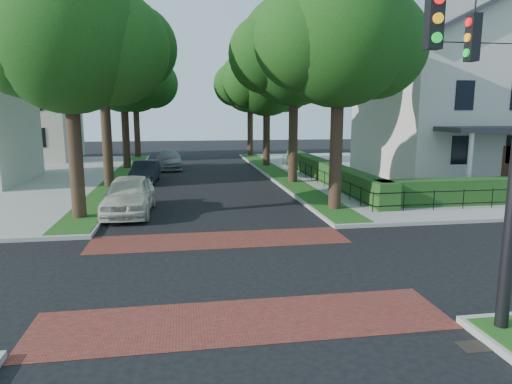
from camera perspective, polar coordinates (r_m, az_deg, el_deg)
ground at (r=13.20m, az=-3.41°, el=-9.79°), size 120.00×120.00×0.00m
sidewalk_ne at (r=37.83m, az=24.15°, el=2.47°), size 30.00×30.00×0.15m
crosswalk_far at (r=16.23m, az=-4.56°, el=-5.97°), size 9.00×2.20×0.01m
crosswalk_near at (r=10.26m, az=-1.55°, el=-15.77°), size 9.00×2.20×0.01m
storm_drain at (r=10.21m, az=25.88°, el=-16.95°), size 0.65×0.45×0.01m
grass_strip_ne at (r=32.43m, az=2.70°, el=2.37°), size 1.60×29.80×0.02m
grass_strip_nw at (r=32.03m, az=-16.58°, el=1.87°), size 1.60×29.80×0.02m
tree_right_near at (r=20.98m, az=10.46°, el=18.51°), size 7.75×6.67×10.66m
tree_right_mid at (r=28.65m, az=4.91°, el=17.04°), size 8.25×7.09×11.22m
tree_right_far at (r=37.29m, az=1.44°, el=13.76°), size 7.25×6.23×9.74m
tree_right_back at (r=46.18m, az=-0.66°, el=13.49°), size 7.50×6.45×10.20m
tree_left_near at (r=20.23m, az=-22.05°, el=17.27°), size 7.50×6.45×10.20m
tree_left_mid at (r=28.19m, az=-18.46°, el=17.43°), size 8.00×6.88×11.48m
tree_left_far at (r=36.91m, az=-16.11°, el=13.75°), size 7.00×6.02×9.86m
tree_left_back at (r=45.88m, az=-14.76°, el=13.37°), size 7.75×6.66×10.44m
hedge_main_road at (r=29.01m, az=8.83°, el=2.53°), size 1.00×18.00×1.20m
fence_main_road at (r=28.79m, az=7.31°, el=2.22°), size 0.06×18.00×0.90m
house_victorian at (r=33.94m, az=24.89°, el=11.73°), size 13.00×13.05×12.48m
house_left_far at (r=46.60m, az=-27.40°, el=9.62°), size 10.00×9.00×10.14m
traffic_signal at (r=10.01m, az=28.81°, el=10.17°), size 2.17×2.00×8.00m
parked_car_front at (r=20.80m, az=-15.61°, el=-0.36°), size 2.11×5.06×1.71m
parked_car_middle at (r=29.96m, az=-13.66°, el=2.49°), size 1.74×4.29×1.38m
parked_car_rear at (r=36.73m, az=-10.82°, el=4.01°), size 2.15×5.11×1.47m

